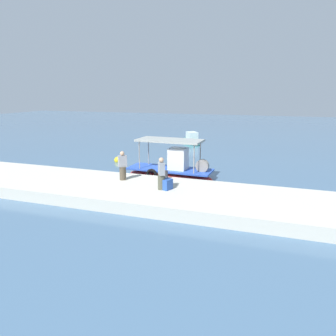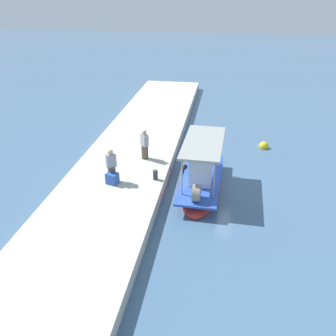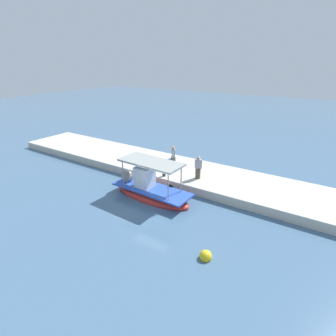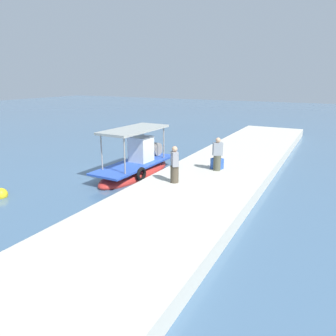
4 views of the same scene
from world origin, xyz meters
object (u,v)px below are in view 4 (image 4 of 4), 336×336
Objects in this scene: main_fishing_boat at (137,166)px; marker_buoy at (1,195)px; fisherman_near_bollard at (217,156)px; fisherman_by_crate at (175,166)px; mooring_bollard at (177,163)px; cargo_crate at (217,164)px.

main_fishing_boat is 6.67m from marker_buoy.
fisherman_near_bollard is 2.91m from fisherman_by_crate.
fisherman_by_crate is (-2.72, 1.02, -0.01)m from fisherman_near_bollard.
fisherman_by_crate is 3.47× the size of mooring_bollard.
cargo_crate is at bearing -74.52° from main_fishing_boat.
main_fishing_boat is 3.48× the size of fisherman_by_crate.
fisherman_by_crate is at bearing 162.50° from cargo_crate.
fisherman_by_crate is 3.03× the size of cargo_crate.
marker_buoy is at bearing 148.77° from main_fishing_boat.
main_fishing_boat is at bearing 100.68° from mooring_bollard.
mooring_bollard is at bearing -42.90° from marker_buoy.
mooring_bollard is 0.87× the size of cargo_crate.
mooring_bollard is (2.24, 1.02, -0.51)m from fisherman_by_crate.
fisherman_near_bollard is 3.51× the size of mooring_bollard.
mooring_bollard is 2.09m from cargo_crate.
mooring_bollard is at bearing 110.69° from cargo_crate.
fisherman_by_crate reaches higher than cargo_crate.
fisherman_near_bollard is at bearing -76.61° from mooring_bollard.
fisherman_near_bollard is 2.16m from mooring_bollard.
main_fishing_boat reaches higher than fisherman_by_crate.
fisherman_near_bollard is at bearing -49.48° from marker_buoy.
main_fishing_boat is at bearing -31.23° from marker_buoy.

